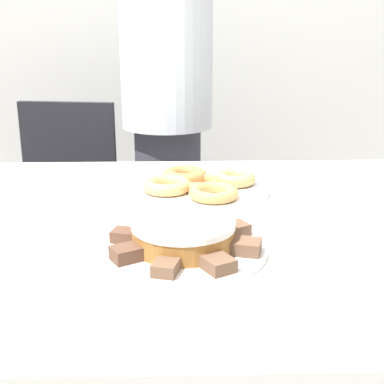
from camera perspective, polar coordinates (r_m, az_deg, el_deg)
name	(u,v)px	position (r m, az deg, el deg)	size (l,w,h in m)	color
table	(195,252)	(1.22, 0.31, -6.43)	(1.74, 1.09, 0.76)	silver
person_standing	(167,112)	(2.08, -2.67, 8.54)	(0.35, 0.35, 1.63)	#383842
office_chair_left	(61,223)	(2.22, -13.78, -3.22)	(0.50, 0.50, 0.88)	black
plate_cake	(183,249)	(1.04, -0.91, -6.09)	(0.32, 0.32, 0.01)	white
plate_donuts	(198,190)	(1.40, 0.68, 0.24)	(0.37, 0.37, 0.01)	white
frosted_cake	(183,234)	(1.03, -0.92, -4.47)	(0.20, 0.20, 0.05)	#9E662D
lamington_0	(126,254)	(0.99, -7.02, -6.53)	(0.07, 0.06, 0.03)	brown
lamington_1	(166,268)	(0.93, -2.84, -8.07)	(0.05, 0.06, 0.02)	brown
lamington_2	(218,264)	(0.94, 2.79, -7.66)	(0.07, 0.07, 0.02)	brown
lamington_3	(245,247)	(1.01, 5.71, -5.81)	(0.07, 0.06, 0.03)	brown
lamington_4	(234,229)	(1.10, 4.54, -3.97)	(0.07, 0.07, 0.02)	brown
lamington_5	(198,220)	(1.15, 0.63, -3.00)	(0.05, 0.06, 0.02)	brown
lamington_6	(155,222)	(1.14, -3.98, -3.26)	(0.06, 0.06, 0.02)	brown
lamington_7	(125,235)	(1.07, -7.18, -4.61)	(0.06, 0.05, 0.02)	brown
donut_0	(198,183)	(1.40, 0.68, 0.98)	(0.12, 0.12, 0.03)	#C68447
donut_1	(166,185)	(1.37, -2.74, 0.72)	(0.13, 0.13, 0.03)	#E5AD66
donut_2	(214,193)	(1.32, 2.32, -0.07)	(0.12, 0.12, 0.03)	tan
donut_3	(235,178)	(1.44, 4.59, 1.51)	(0.11, 0.11, 0.03)	#E5AD66
donut_4	(185,176)	(1.45, -0.76, 1.77)	(0.12, 0.12, 0.04)	#C68447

